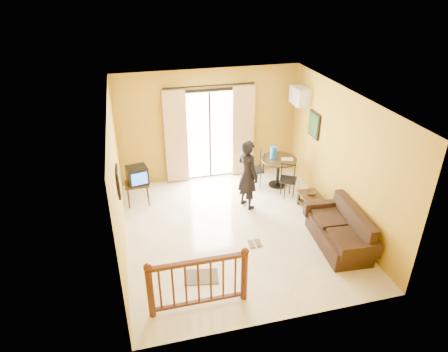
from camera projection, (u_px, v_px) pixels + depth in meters
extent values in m
plane|color=beige|center=(236.00, 230.00, 8.36)|extent=(5.00, 5.00, 0.00)
plane|color=white|center=(238.00, 100.00, 7.04)|extent=(5.00, 5.00, 0.00)
plane|color=#B78C23|center=(209.00, 125.00, 9.84)|extent=(4.50, 0.00, 4.50)
plane|color=#B78C23|center=(286.00, 249.00, 5.56)|extent=(4.50, 0.00, 4.50)
plane|color=#B78C23|center=(117.00, 184.00, 7.21)|extent=(0.00, 5.00, 5.00)
plane|color=#B78C23|center=(342.00, 158.00, 8.19)|extent=(0.00, 5.00, 5.00)
cube|color=black|center=(209.00, 135.00, 9.95)|extent=(1.34, 0.03, 2.34)
cube|color=white|center=(210.00, 136.00, 9.92)|extent=(1.20, 0.04, 2.20)
cube|color=black|center=(210.00, 136.00, 9.90)|extent=(0.04, 0.02, 2.20)
cube|color=beige|center=(176.00, 138.00, 9.67)|extent=(0.55, 0.08, 2.35)
cube|color=beige|center=(243.00, 131.00, 10.03)|extent=(0.55, 0.08, 2.35)
cylinder|color=black|center=(209.00, 86.00, 9.28)|extent=(2.20, 0.04, 0.04)
cube|color=black|center=(137.00, 184.00, 9.05)|extent=(0.53, 0.44, 0.04)
cylinder|color=black|center=(129.00, 198.00, 8.97)|extent=(0.04, 0.04, 0.51)
cylinder|color=black|center=(148.00, 196.00, 9.07)|extent=(0.04, 0.04, 0.51)
cylinder|color=black|center=(128.00, 191.00, 9.27)|extent=(0.04, 0.04, 0.51)
cylinder|color=black|center=(147.00, 189.00, 9.37)|extent=(0.04, 0.04, 0.51)
cube|color=black|center=(137.00, 175.00, 8.96)|extent=(0.51, 0.47, 0.40)
cube|color=blue|center=(140.00, 179.00, 8.79)|extent=(0.35, 0.08, 0.28)
cube|color=black|center=(118.00, 182.00, 6.98)|extent=(0.04, 0.42, 0.52)
cube|color=#5A584D|center=(120.00, 181.00, 6.98)|extent=(0.01, 0.34, 0.44)
cylinder|color=black|center=(279.00, 159.00, 9.71)|extent=(0.88, 0.88, 0.04)
cylinder|color=black|center=(278.00, 172.00, 9.88)|extent=(0.08, 0.08, 0.72)
cylinder|color=black|center=(277.00, 185.00, 10.04)|extent=(0.43, 0.43, 0.03)
cylinder|color=blue|center=(273.00, 153.00, 9.65)|extent=(0.16, 0.16, 0.30)
cube|color=beige|center=(287.00, 159.00, 9.65)|extent=(0.32, 0.26, 0.02)
cube|color=white|center=(300.00, 96.00, 9.48)|extent=(0.30, 0.60, 0.40)
cube|color=gray|center=(294.00, 96.00, 9.44)|extent=(0.02, 0.56, 0.36)
cube|color=black|center=(314.00, 125.00, 9.18)|extent=(0.04, 0.50, 0.60)
cube|color=black|center=(313.00, 125.00, 9.17)|extent=(0.01, 0.42, 0.52)
cube|color=black|center=(313.00, 198.00, 8.81)|extent=(0.45, 0.81, 0.04)
cube|color=black|center=(312.00, 207.00, 8.92)|extent=(0.41, 0.77, 0.03)
cube|color=black|center=(312.00, 215.00, 8.55)|extent=(0.05, 0.05, 0.34)
cube|color=black|center=(327.00, 212.00, 8.62)|extent=(0.05, 0.05, 0.34)
cube|color=black|center=(299.00, 198.00, 9.16)|extent=(0.05, 0.05, 0.34)
cube|color=black|center=(313.00, 196.00, 9.24)|extent=(0.05, 0.05, 0.34)
imported|color=#53361C|center=(311.00, 193.00, 8.91)|extent=(0.22, 0.22, 0.06)
cube|color=black|center=(338.00, 237.00, 7.81)|extent=(0.88, 1.58, 0.38)
cube|color=black|center=(354.00, 221.00, 7.72)|extent=(0.28, 1.54, 0.53)
cube|color=black|center=(360.00, 252.00, 7.08)|extent=(0.78, 0.21, 0.29)
cube|color=black|center=(322.00, 208.00, 8.36)|extent=(0.78, 0.21, 0.29)
cube|color=black|center=(346.00, 238.00, 7.41)|extent=(0.57, 0.66, 0.10)
cube|color=black|center=(329.00, 218.00, 7.99)|extent=(0.57, 0.66, 0.10)
imported|color=black|center=(248.00, 174.00, 8.81)|extent=(0.59, 0.70, 1.62)
cylinder|color=#471E0F|center=(150.00, 293.00, 6.10)|extent=(0.11, 0.11, 0.92)
cylinder|color=#471E0F|center=(244.00, 277.00, 6.43)|extent=(0.11, 0.11, 0.92)
sphere|color=#471E0F|center=(147.00, 267.00, 5.86)|extent=(0.13, 0.13, 0.13)
sphere|color=#471E0F|center=(245.00, 252.00, 6.19)|extent=(0.13, 0.13, 0.13)
cube|color=#471E0F|center=(198.00, 262.00, 6.05)|extent=(1.55, 0.08, 0.06)
cube|color=#471E0F|center=(199.00, 302.00, 6.43)|extent=(1.55, 0.06, 0.05)
cube|color=#594F47|center=(201.00, 277.00, 7.08)|extent=(0.66, 0.50, 0.02)
cube|color=#53361C|center=(252.00, 244.00, 7.90)|extent=(0.12, 0.26, 0.03)
cube|color=#53361C|center=(258.00, 243.00, 7.93)|extent=(0.12, 0.26, 0.03)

